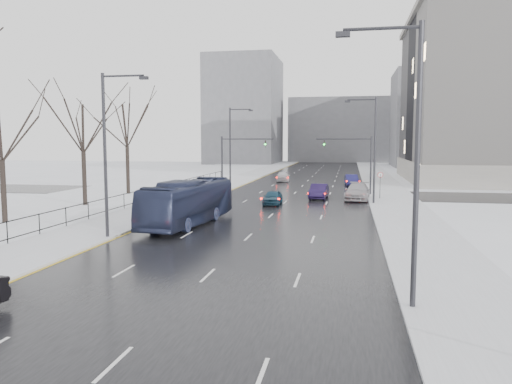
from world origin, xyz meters
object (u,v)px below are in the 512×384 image
Objects in this scene: streetlight_l_near at (108,147)px; lamppost_r_mid at (417,183)px; mast_signal_right at (361,158)px; sedan_center_far at (283,176)px; bus at (188,202)px; tree_park_e at (128,195)px; sedan_center_near at (273,197)px; mast_signal_left at (231,157)px; sedan_right_far at (357,192)px; streetlight_r_mid at (372,145)px; sedan_right_near at (319,191)px; tree_park_c at (5,223)px; no_uturn_sign at (380,177)px; tree_park_d at (85,206)px; streetlight_l_far at (232,144)px; streetlight_r_near at (410,152)px; sedan_right_distant at (351,180)px.

lamppost_r_mid is (19.17, 10.00, -2.67)m from streetlight_l_near.
sedan_center_far is at bearing 123.19° from mast_signal_right.
tree_park_e is at bearing 131.15° from bus.
lamppost_r_mid is 1.09× the size of sedan_center_near.
mast_signal_left is 15.36m from sedan_right_far.
streetlight_r_mid reaches higher than sedan_right_near.
sedan_right_near is 3.91m from sedan_right_far.
tree_park_e is 1.18× the size of bus.
no_uturn_sign is at bearing 35.83° from tree_park_c.
tree_park_e is 1.35× the size of streetlight_r_mid.
mast_signal_right is (25.83, 24.00, 4.11)m from tree_park_c.
mast_signal_left is 22.36m from bus.
streetlight_l_near is at bearing -67.31° from tree_park_e.
lamppost_r_mid is (28.80, -4.00, 2.94)m from tree_park_d.
sedan_center_far is at bearing 69.70° from tree_park_c.
no_uturn_sign reaches higher than sedan_center_far.
mast_signal_left is (10.47, 14.00, 4.11)m from tree_park_d.
streetlight_l_far is 2.24× the size of sedan_center_far.
tree_park_c is at bearing -90.86° from tree_park_e.
tree_park_e is 1.35× the size of streetlight_r_near.
sedan_center_far is (4.67, 44.55, -4.82)m from streetlight_l_near.
tree_park_e is 3.01× the size of sedan_right_distant.
no_uturn_sign is 11.84m from sedan_center_near.
sedan_right_far is at bearing 37.22° from tree_park_c.
sedan_right_distant reaches higher than sedan_center_near.
no_uturn_sign is 0.58× the size of sedan_right_near.
sedan_right_near reaches higher than sedan_center_near.
bus is 35.58m from sedan_right_distant.
streetlight_l_far is 2.15× the size of sedan_right_near.
mast_signal_right reaches higher than sedan_center_far.
tree_park_e is 21.26m from sedan_right_near.
tree_park_d is at bearing -120.00° from sedan_center_far.
tree_park_d reaches higher than sedan_right_near.
sedan_right_near is at bearing -77.61° from sedan_center_far.
mast_signal_right reaches higher than lamppost_r_mid.
sedan_right_far is (-1.22, 33.33, -4.75)m from streetlight_r_near.
mast_signal_right reaches higher than sedan_right_distant.
lamppost_r_mid reaches higher than sedan_right_distant.
mast_signal_left is at bearing 166.40° from no_uturn_sign.
tree_park_c is 2.47× the size of sedan_right_near.
streetlight_r_near is 0.88× the size of bus.
streetlight_l_near is 2.23× the size of sedan_right_distant.
streetlight_l_near is 1.54× the size of mast_signal_left.
mast_signal_right is 4.77m from no_uturn_sign.
tree_park_c is 12.42m from streetlight_l_near.
mast_signal_right reaches higher than tree_park_d.
streetlight_r_mid is 1.00× the size of streetlight_l_far.
streetlight_r_mid is 17.50m from mast_signal_left.
tree_park_e is 26.61m from streetlight_l_near.
mast_signal_right is at bearing 61.04° from streetlight_l_near.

